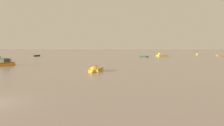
{
  "coord_description": "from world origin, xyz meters",
  "views": [
    {
      "loc": [
        10.5,
        -13.73,
        3.73
      ],
      "look_at": [
        4.04,
        34.67,
        0.4
      ],
      "focal_mm": 37.46,
      "sensor_mm": 36.0,
      "label": 1
    }
  ],
  "objects_px": {
    "motorboat_moored_1": "(95,71)",
    "rowboat_moored_0": "(144,57)",
    "rowboat_moored_1": "(37,56)",
    "rowboat_moored_4": "(222,56)",
    "motorboat_moored_0": "(161,56)",
    "rowboat_moored_6": "(5,60)",
    "motorboat_moored_2": "(4,64)",
    "channel_buoy": "(197,54)"
  },
  "relations": [
    {
      "from": "motorboat_moored_1",
      "to": "rowboat_moored_0",
      "type": "bearing_deg",
      "value": 174.2
    },
    {
      "from": "motorboat_moored_1",
      "to": "rowboat_moored_1",
      "type": "bearing_deg",
      "value": -144.95
    },
    {
      "from": "rowboat_moored_0",
      "to": "rowboat_moored_4",
      "type": "distance_m",
      "value": 33.94
    },
    {
      "from": "rowboat_moored_0",
      "to": "motorboat_moored_0",
      "type": "xyz_separation_m",
      "value": [
        6.45,
        5.76,
        0.14
      ]
    },
    {
      "from": "rowboat_moored_6",
      "to": "rowboat_moored_0",
      "type": "bearing_deg",
      "value": -146.2
    },
    {
      "from": "rowboat_moored_0",
      "to": "motorboat_moored_2",
      "type": "xyz_separation_m",
      "value": [
        -27.87,
        -43.01,
        0.15
      ]
    },
    {
      "from": "rowboat_moored_1",
      "to": "rowboat_moored_6",
      "type": "relative_size",
      "value": 1.25
    },
    {
      "from": "rowboat_moored_1",
      "to": "rowboat_moored_4",
      "type": "relative_size",
      "value": 0.94
    },
    {
      "from": "motorboat_moored_2",
      "to": "rowboat_moored_6",
      "type": "relative_size",
      "value": 1.52
    },
    {
      "from": "motorboat_moored_1",
      "to": "channel_buoy",
      "type": "xyz_separation_m",
      "value": [
        32.64,
        80.72,
        0.26
      ]
    },
    {
      "from": "rowboat_moored_4",
      "to": "channel_buoy",
      "type": "distance_m",
      "value": 16.69
    },
    {
      "from": "motorboat_moored_2",
      "to": "motorboat_moored_1",
      "type": "bearing_deg",
      "value": -75.56
    },
    {
      "from": "rowboat_moored_0",
      "to": "motorboat_moored_1",
      "type": "distance_m",
      "value": 52.5
    },
    {
      "from": "channel_buoy",
      "to": "motorboat_moored_1",
      "type": "bearing_deg",
      "value": -112.02
    },
    {
      "from": "motorboat_moored_0",
      "to": "motorboat_moored_2",
      "type": "xyz_separation_m",
      "value": [
        -34.32,
        -48.78,
        0.01
      ]
    },
    {
      "from": "motorboat_moored_0",
      "to": "motorboat_moored_1",
      "type": "bearing_deg",
      "value": 43.17
    },
    {
      "from": "rowboat_moored_1",
      "to": "rowboat_moored_4",
      "type": "distance_m",
      "value": 75.08
    },
    {
      "from": "rowboat_moored_0",
      "to": "rowboat_moored_4",
      "type": "bearing_deg",
      "value": -117.77
    },
    {
      "from": "rowboat_moored_0",
      "to": "rowboat_moored_1",
      "type": "distance_m",
      "value": 43.39
    },
    {
      "from": "motorboat_moored_0",
      "to": "rowboat_moored_4",
      "type": "relative_size",
      "value": 1.13
    },
    {
      "from": "rowboat_moored_1",
      "to": "motorboat_moored_2",
      "type": "xyz_separation_m",
      "value": [
        15.36,
        -46.8,
        0.13
      ]
    },
    {
      "from": "rowboat_moored_0",
      "to": "rowboat_moored_6",
      "type": "distance_m",
      "value": 46.53
    },
    {
      "from": "rowboat_moored_4",
      "to": "rowboat_moored_6",
      "type": "bearing_deg",
      "value": -172.69
    },
    {
      "from": "motorboat_moored_0",
      "to": "motorboat_moored_2",
      "type": "distance_m",
      "value": 59.64
    },
    {
      "from": "rowboat_moored_1",
      "to": "motorboat_moored_1",
      "type": "height_order",
      "value": "motorboat_moored_1"
    },
    {
      "from": "rowboat_moored_1",
      "to": "rowboat_moored_6",
      "type": "bearing_deg",
      "value": 11.46
    },
    {
      "from": "rowboat_moored_6",
      "to": "motorboat_moored_1",
      "type": "bearing_deg",
      "value": 138.65
    },
    {
      "from": "rowboat_moored_1",
      "to": "motorboat_moored_0",
      "type": "bearing_deg",
      "value": 93.63
    },
    {
      "from": "rowboat_moored_1",
      "to": "motorboat_moored_0",
      "type": "relative_size",
      "value": 0.83
    },
    {
      "from": "rowboat_moored_4",
      "to": "motorboat_moored_1",
      "type": "bearing_deg",
      "value": -143.83
    },
    {
      "from": "rowboat_moored_1",
      "to": "rowboat_moored_4",
      "type": "bearing_deg",
      "value": 98.56
    },
    {
      "from": "rowboat_moored_1",
      "to": "channel_buoy",
      "type": "distance_m",
      "value": 72.82
    },
    {
      "from": "rowboat_moored_1",
      "to": "motorboat_moored_1",
      "type": "xyz_separation_m",
      "value": [
        35.76,
        -55.76,
        0.0
      ]
    },
    {
      "from": "channel_buoy",
      "to": "rowboat_moored_0",
      "type": "bearing_deg",
      "value": -131.22
    },
    {
      "from": "rowboat_moored_6",
      "to": "rowboat_moored_1",
      "type": "bearing_deg",
      "value": -82.0
    },
    {
      "from": "motorboat_moored_1",
      "to": "rowboat_moored_4",
      "type": "height_order",
      "value": "motorboat_moored_1"
    },
    {
      "from": "motorboat_moored_1",
      "to": "rowboat_moored_4",
      "type": "relative_size",
      "value": 0.88
    },
    {
      "from": "rowboat_moored_0",
      "to": "rowboat_moored_4",
      "type": "height_order",
      "value": "rowboat_moored_4"
    },
    {
      "from": "rowboat_moored_4",
      "to": "channel_buoy",
      "type": "height_order",
      "value": "channel_buoy"
    },
    {
      "from": "rowboat_moored_0",
      "to": "motorboat_moored_0",
      "type": "distance_m",
      "value": 8.65
    },
    {
      "from": "rowboat_moored_1",
      "to": "motorboat_moored_2",
      "type": "bearing_deg",
      "value": 19.52
    },
    {
      "from": "rowboat_moored_0",
      "to": "rowboat_moored_4",
      "type": "relative_size",
      "value": 0.83
    }
  ]
}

